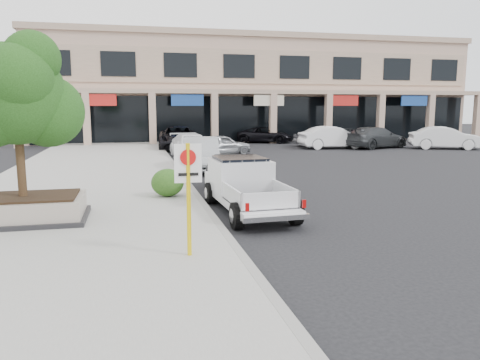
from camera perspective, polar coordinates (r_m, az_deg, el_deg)
name	(u,v)px	position (r m, az deg, el deg)	size (l,w,h in m)	color
ground	(284,232)	(12.00, 5.33, -6.36)	(120.00, 120.00, 0.00)	black
sidewalk	(80,195)	(17.35, -18.87, -1.74)	(8.00, 52.00, 0.15)	gray
curb	(192,190)	(17.38, -5.81, -1.27)	(0.20, 52.00, 0.15)	gray
strip_mall	(253,89)	(46.42, 1.54, 11.02)	(40.55, 12.43, 9.50)	tan
planter	(24,209)	(13.67, -24.82, -3.21)	(3.20, 2.20, 0.68)	black
planter_tree	(23,97)	(13.53, -24.96, 9.21)	(2.90, 2.55, 4.00)	#302212
no_parking_sign	(188,184)	(9.42, -6.31, -0.48)	(0.55, 0.09, 2.30)	#DFBB0B
hedge	(168,183)	(15.92, -8.82, -0.31)	(1.10, 0.99, 0.94)	#163F12
pickup_truck	(248,187)	(13.88, 1.02, -0.83)	(1.88, 5.07, 1.60)	silver
curb_car_a	(231,172)	(17.24, -1.09, 0.93)	(1.75, 4.35, 1.48)	#313437
curb_car_b	(201,154)	(23.27, -4.79, 3.21)	(1.72, 4.94, 1.63)	#A8ACB0
curb_car_c	(192,146)	(28.86, -5.93, 4.16)	(2.04, 5.02, 1.46)	white
curb_car_d	(178,138)	(34.77, -7.55, 5.14)	(2.78, 6.02, 1.67)	black
lot_car_a	(221,145)	(30.47, -2.29, 4.34)	(1.57, 3.91, 1.33)	gray
lot_car_b	(333,137)	(35.59, 11.26, 5.11)	(1.74, 5.00, 1.65)	white
lot_car_c	(376,137)	(36.78, 16.20, 5.01)	(2.23, 5.49, 1.59)	#292C2E
lot_car_d	(265,135)	(40.41, 3.09, 5.51)	(2.22, 4.80, 1.34)	black
lot_car_e	(319,137)	(37.56, 9.65, 5.18)	(1.67, 4.15, 1.41)	gray
lot_car_f	(445,138)	(37.71, 23.71, 4.73)	(1.73, 4.96, 1.64)	silver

